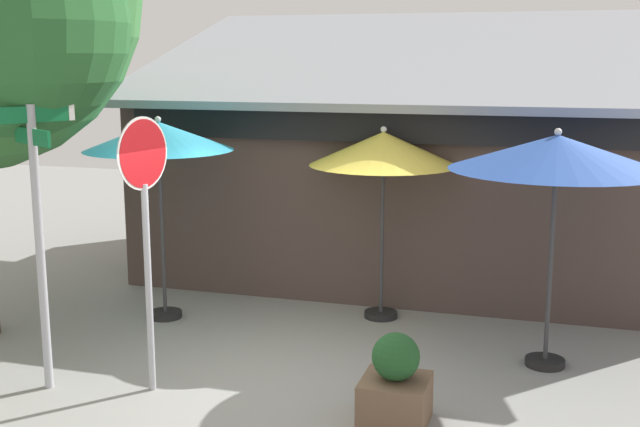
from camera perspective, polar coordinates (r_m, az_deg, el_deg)
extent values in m
cube|color=gray|center=(8.81, -3.72, -11.98)|extent=(28.00, 28.00, 0.10)
cube|color=#473833|center=(12.96, 7.12, 2.30)|extent=(8.07, 4.57, 2.87)
cube|color=#999EA8|center=(12.66, 7.23, 11.26)|extent=(8.57, 5.12, 1.50)
cube|color=black|center=(10.55, 5.12, 6.26)|extent=(7.47, 0.16, 0.44)
cylinder|color=#A8AAB2|center=(8.57, -19.38, -2.51)|extent=(0.09, 0.09, 2.95)
cube|color=#116B38|center=(8.37, -19.99, 6.68)|extent=(0.43, 0.69, 0.16)
cube|color=#116B38|center=(8.39, -19.89, 5.18)|extent=(0.69, 0.43, 0.16)
cube|color=white|center=(8.54, -17.37, 6.92)|extent=(0.06, 0.07, 0.16)
cylinder|color=#A8AAB2|center=(8.32, -12.15, -5.32)|extent=(0.07, 0.07, 2.17)
cylinder|color=white|center=(8.05, -12.56, 4.21)|extent=(0.16, 0.72, 0.73)
cylinder|color=red|center=(8.05, -12.56, 4.21)|extent=(0.16, 0.67, 0.68)
cylinder|color=black|center=(10.88, -10.99, -7.09)|extent=(0.44, 0.44, 0.08)
cylinder|color=#333335|center=(10.59, -11.21, -1.42)|extent=(0.05, 0.05, 2.28)
cone|color=#2D99BC|center=(10.39, -11.48, 5.45)|extent=(1.92, 1.92, 0.36)
sphere|color=silver|center=(10.37, -11.52, 6.62)|extent=(0.08, 0.08, 0.08)
cylinder|color=black|center=(10.71, 4.37, -7.20)|extent=(0.44, 0.44, 0.08)
cylinder|color=#333335|center=(10.44, 4.45, -1.95)|extent=(0.05, 0.05, 2.09)
cone|color=#EAD14C|center=(10.24, 4.55, 4.65)|extent=(1.91, 1.91, 0.43)
sphere|color=silver|center=(10.21, 4.57, 6.01)|extent=(0.08, 0.08, 0.08)
cylinder|color=black|center=(9.44, 15.78, -10.18)|extent=(0.44, 0.44, 0.08)
cylinder|color=#333335|center=(9.11, 16.14, -3.75)|extent=(0.05, 0.05, 2.27)
cone|color=#2D56B7|center=(8.88, 16.58, 4.21)|extent=(2.30, 2.30, 0.38)
sphere|color=silver|center=(8.86, 16.66, 5.62)|extent=(0.08, 0.08, 0.08)
sphere|color=#28602D|center=(9.23, -21.07, 12.59)|extent=(2.44, 2.44, 2.44)
cube|color=brown|center=(7.74, 5.39, -13.20)|extent=(0.63, 0.63, 0.44)
sphere|color=#1E4C23|center=(7.57, 5.45, -10.16)|extent=(0.45, 0.45, 0.45)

